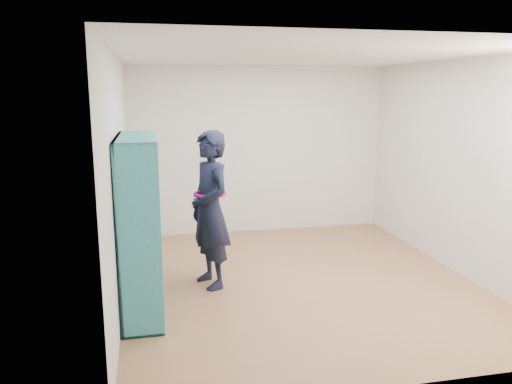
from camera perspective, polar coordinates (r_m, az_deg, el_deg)
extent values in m
plane|color=#976745|center=(6.05, 4.89, -10.02)|extent=(4.50, 4.50, 0.00)
plane|color=white|center=(5.65, 5.36, 15.36)|extent=(4.50, 4.50, 0.00)
cube|color=silver|center=(5.47, -15.36, 1.46)|extent=(0.02, 4.50, 2.60)
cube|color=silver|center=(6.57, 22.06, 2.64)|extent=(0.02, 4.50, 2.60)
cube|color=silver|center=(7.86, 0.32, 4.80)|extent=(4.00, 0.02, 2.60)
cube|color=silver|center=(3.66, 15.45, -3.39)|extent=(4.00, 0.02, 2.60)
cube|color=teal|center=(4.52, -13.23, -5.83)|extent=(0.39, 0.03, 1.78)
cube|color=teal|center=(5.79, -12.99, -2.03)|extent=(0.39, 0.03, 1.78)
cube|color=teal|center=(5.44, -12.67, -12.64)|extent=(0.39, 1.34, 0.03)
cube|color=teal|center=(5.00, -13.55, 6.05)|extent=(0.39, 1.34, 0.03)
cube|color=teal|center=(5.16, -15.10, -3.77)|extent=(0.03, 1.34, 1.78)
cube|color=teal|center=(4.95, -13.13, -4.33)|extent=(0.36, 0.03, 1.73)
cube|color=teal|center=(5.36, -13.06, -3.11)|extent=(0.36, 0.03, 1.73)
cube|color=teal|center=(5.28, -12.88, -8.22)|extent=(0.36, 1.28, 0.03)
cube|color=teal|center=(5.15, -13.09, -3.70)|extent=(0.36, 1.28, 0.03)
cube|color=teal|center=(5.06, -13.31, 1.03)|extent=(0.36, 1.28, 0.03)
cube|color=beige|center=(5.02, -12.48, -14.02)|extent=(0.24, 0.16, 0.06)
cube|color=black|center=(4.77, -12.62, -8.59)|extent=(0.20, 0.18, 0.25)
cube|color=maroon|center=(4.63, -12.87, -3.16)|extent=(0.20, 0.18, 0.32)
cube|color=silver|center=(4.62, -13.18, 0.83)|extent=(0.24, 0.16, 0.09)
cube|color=navy|center=(5.32, -12.38, -11.46)|extent=(0.20, 0.18, 0.24)
cube|color=brown|center=(5.16, -12.60, -6.61)|extent=(0.20, 0.18, 0.32)
cube|color=#BFB28C|center=(5.13, -12.87, -3.05)|extent=(0.24, 0.16, 0.09)
cube|color=#26594C|center=(4.96, -13.04, 2.96)|extent=(0.20, 0.18, 0.33)
cube|color=beige|center=(5.71, -12.37, -9.57)|extent=(0.20, 0.18, 0.29)
cube|color=black|center=(5.66, -12.63, -6.22)|extent=(0.24, 0.16, 0.09)
cube|color=maroon|center=(5.47, -12.76, -1.08)|extent=(0.20, 0.18, 0.29)
cube|color=silver|center=(5.39, -12.95, 3.22)|extent=(0.20, 0.18, 0.26)
imported|color=black|center=(5.66, -5.28, -2.04)|extent=(0.62, 0.76, 1.79)
torus|color=#B40D7D|center=(5.62, -5.31, -0.23)|extent=(0.47, 0.47, 0.04)
cube|color=silver|center=(5.64, -6.99, -0.88)|extent=(0.05, 0.10, 0.14)
cube|color=black|center=(5.64, -6.99, -0.88)|extent=(0.05, 0.10, 0.13)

